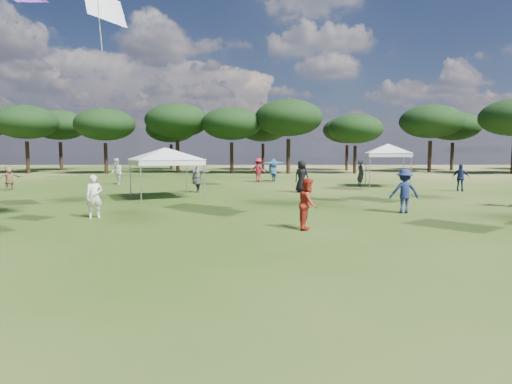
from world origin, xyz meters
TOP-DOWN VIEW (x-y plane):
  - tree_line at (2.39, 47.41)m, footprint 108.78×17.63m
  - tent_left at (-4.72, 21.79)m, footprint 5.92×5.92m
  - tent_right at (8.52, 28.28)m, footprint 5.33×5.33m
  - festival_crowd at (-2.23, 24.74)m, footprint 28.69×21.63m

SIDE VIEW (x-z plane):
  - festival_crowd at x=-2.23m, z-range -0.08..1.82m
  - tent_left at x=-4.72m, z-range 1.00..3.86m
  - tent_right at x=8.52m, z-range 1.14..4.28m
  - tree_line at x=2.39m, z-range 1.54..9.31m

